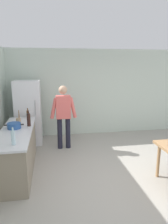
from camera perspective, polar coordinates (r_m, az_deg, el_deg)
ground_plane at (r=4.25m, az=10.08°, el=-18.55°), size 14.00×14.00×0.00m
wall_back at (r=6.58m, az=1.77°, el=5.44°), size 6.40×0.12×2.70m
kitchen_counter at (r=4.60m, az=-18.03°, el=-10.13°), size 0.64×2.20×0.90m
refrigerator at (r=5.97m, az=-15.25°, el=-0.16°), size 0.70×0.67×1.80m
person at (r=5.39m, az=-5.76°, el=-0.29°), size 0.70×0.22×1.70m
cooking_pot at (r=4.56m, az=-18.96°, el=-3.63°), size 0.40×0.28×0.12m
utensil_jar at (r=4.85m, az=-17.82°, el=-2.35°), size 0.11×0.11×0.32m
bottle_wine_dark at (r=4.62m, az=-15.20°, el=-2.07°), size 0.08×0.08×0.34m
bottle_beer_brown at (r=5.30m, az=-15.41°, el=-0.61°), size 0.06×0.06×0.26m
bottle_water_clear at (r=3.63m, az=-19.16°, el=-6.76°), size 0.07×0.07×0.30m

